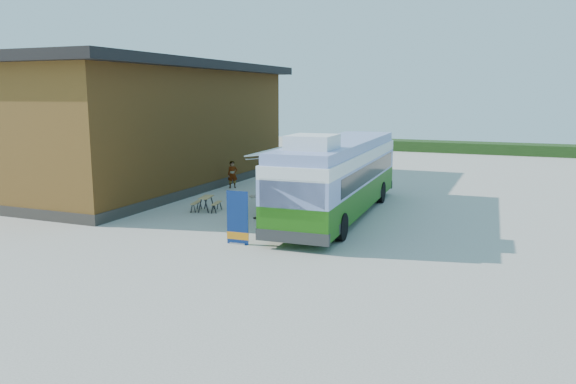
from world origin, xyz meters
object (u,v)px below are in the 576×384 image
at_px(person_a, 233,175).
at_px(bus, 339,175).
at_px(slurry_tanker, 335,163).
at_px(banner, 238,223).
at_px(picnic_table, 206,200).
at_px(person_b, 258,197).

bearing_deg(person_a, bus, -68.97).
distance_m(person_a, slurry_tanker, 6.78).
height_order(bus, banner, bus).
height_order(picnic_table, slurry_tanker, slurry_tanker).
relative_size(banner, slurry_tanker, 0.38).
bearing_deg(person_b, banner, 44.54).
distance_m(bus, slurry_tanker, 10.25).
xyz_separation_m(bus, slurry_tanker, (-3.29, 9.68, -0.74)).
xyz_separation_m(bus, banner, (-2.02, -6.25, -1.10)).
height_order(bus, person_b, bus).
height_order(banner, person_b, banner).
height_order(person_a, person_b, person_b).
relative_size(bus, person_b, 6.75).
bearing_deg(bus, picnic_table, -169.46).
distance_m(picnic_table, person_b, 3.08).
relative_size(banner, picnic_table, 1.39).
bearing_deg(picnic_table, slurry_tanker, 62.26).
relative_size(bus, person_a, 8.10).
bearing_deg(slurry_tanker, person_b, -68.48).
distance_m(bus, banner, 6.66).
bearing_deg(slurry_tanker, person_a, -115.88).
bearing_deg(picnic_table, banner, -61.68).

